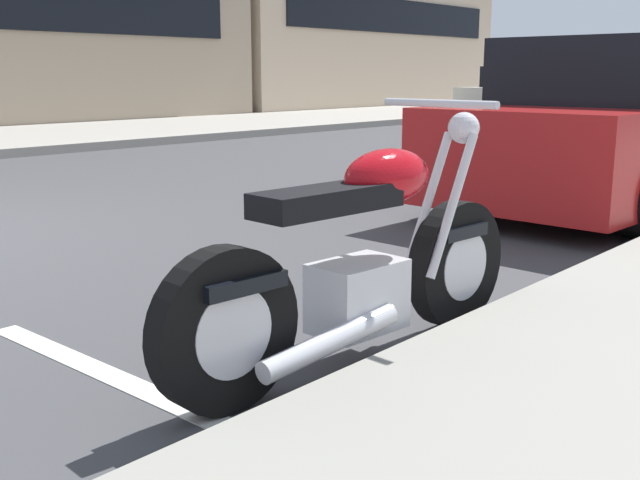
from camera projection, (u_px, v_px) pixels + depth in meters
name	position (u px, v px, depth m)	size (l,w,h in m)	color
sidewalk_far_curb	(278.00, 121.00, 18.90)	(120.00, 5.00, 0.14)	gray
parking_stall_stripe	(138.00, 387.00, 3.05)	(0.12, 2.20, 0.01)	silver
parked_motorcycle	(362.00, 266.00, 3.26)	(2.04, 0.62, 1.11)	black
parked_car_at_intersection	(625.00, 127.00, 7.27)	(4.61, 2.02, 1.53)	#AD1919
car_opposite_curb	(522.00, 93.00, 21.72)	(4.37, 1.87, 1.41)	beige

